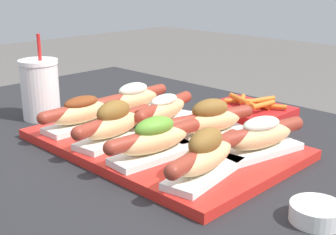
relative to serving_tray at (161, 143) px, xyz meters
name	(u,v)px	position (x,y,z in m)	size (l,w,h in m)	color
serving_tray	(161,143)	(0.00, 0.00, 0.00)	(0.51, 0.33, 0.02)	red
hot_dog_0	(82,112)	(-0.17, -0.07, 0.04)	(0.06, 0.21, 0.07)	white
hot_dog_1	(114,124)	(-0.06, -0.07, 0.04)	(0.08, 0.21, 0.08)	white
hot_dog_2	(155,139)	(0.06, -0.08, 0.04)	(0.07, 0.21, 0.08)	white
hot_dog_3	(205,156)	(0.17, -0.07, 0.04)	(0.09, 0.21, 0.08)	white
hot_dog_4	(133,99)	(-0.17, 0.08, 0.04)	(0.06, 0.21, 0.07)	white
hot_dog_5	(164,110)	(-0.06, 0.07, 0.04)	(0.09, 0.20, 0.07)	white
hot_dog_6	(210,121)	(0.06, 0.07, 0.04)	(0.10, 0.20, 0.08)	white
hot_dog_7	(261,136)	(0.18, 0.07, 0.04)	(0.09, 0.21, 0.07)	white
sauce_bowl	(317,212)	(0.36, -0.05, 0.01)	(0.08, 0.08, 0.03)	white
drink_cup	(40,89)	(-0.34, -0.06, 0.06)	(0.09, 0.09, 0.20)	white
fries_basket	(248,113)	(0.02, 0.26, 0.01)	(0.18, 0.15, 0.06)	red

